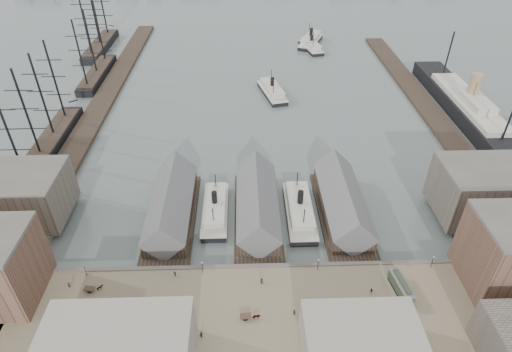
{
  "coord_description": "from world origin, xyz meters",
  "views": [
    {
      "loc": [
        -3.55,
        -82.85,
        87.7
      ],
      "look_at": [
        0.0,
        30.0,
        6.0
      ],
      "focal_mm": 30.0,
      "sensor_mm": 36.0,
      "label": 1
    }
  ],
  "objects_px": {
    "horse_cart_left": "(96,288)",
    "horse_cart_right": "(330,326)",
    "horse_cart_center": "(253,317)",
    "ocean_steamer": "(467,108)",
    "ferry_docked_west": "(215,209)",
    "tram": "(401,287)"
  },
  "relations": [
    {
      "from": "ferry_docked_west",
      "to": "horse_cart_left",
      "type": "distance_m",
      "value": 41.36
    },
    {
      "from": "tram",
      "to": "horse_cart_center",
      "type": "xyz_separation_m",
      "value": [
        -36.66,
        -6.7,
        -1.03
      ]
    },
    {
      "from": "horse_cart_center",
      "to": "horse_cart_left",
      "type": "bearing_deg",
      "value": 71.47
    },
    {
      "from": "ferry_docked_west",
      "to": "horse_cart_left",
      "type": "height_order",
      "value": "ferry_docked_west"
    },
    {
      "from": "ferry_docked_west",
      "to": "ocean_steamer",
      "type": "height_order",
      "value": "ocean_steamer"
    },
    {
      "from": "ocean_steamer",
      "to": "ferry_docked_west",
      "type": "bearing_deg",
      "value": -150.0
    },
    {
      "from": "ocean_steamer",
      "to": "tram",
      "type": "relative_size",
      "value": 9.49
    },
    {
      "from": "tram",
      "to": "horse_cart_left",
      "type": "xyz_separation_m",
      "value": [
        -75.41,
        2.95,
        -1.07
      ]
    },
    {
      "from": "ferry_docked_west",
      "to": "horse_cart_center",
      "type": "xyz_separation_m",
      "value": [
        10.66,
        -40.0,
        0.65
      ]
    },
    {
      "from": "horse_cart_left",
      "to": "horse_cart_right",
      "type": "bearing_deg",
      "value": -91.6
    },
    {
      "from": "ferry_docked_west",
      "to": "horse_cart_center",
      "type": "relative_size",
      "value": 5.25
    },
    {
      "from": "tram",
      "to": "ocean_steamer",
      "type": "bearing_deg",
      "value": 49.89
    },
    {
      "from": "ocean_steamer",
      "to": "horse_cart_left",
      "type": "xyz_separation_m",
      "value": [
        -133.1,
        -90.97,
        -1.44
      ]
    },
    {
      "from": "ferry_docked_west",
      "to": "horse_cart_right",
      "type": "xyz_separation_m",
      "value": [
        28.2,
        -42.97,
        0.69
      ]
    },
    {
      "from": "tram",
      "to": "horse_cart_center",
      "type": "distance_m",
      "value": 37.28
    },
    {
      "from": "tram",
      "to": "horse_cart_left",
      "type": "relative_size",
      "value": 2.18
    },
    {
      "from": "ocean_steamer",
      "to": "horse_cart_left",
      "type": "height_order",
      "value": "ocean_steamer"
    },
    {
      "from": "ferry_docked_west",
      "to": "horse_cart_center",
      "type": "distance_m",
      "value": 41.4
    },
    {
      "from": "horse_cart_left",
      "to": "horse_cart_center",
      "type": "bearing_deg",
      "value": -92.94
    },
    {
      "from": "ferry_docked_west",
      "to": "horse_cart_right",
      "type": "height_order",
      "value": "ferry_docked_west"
    },
    {
      "from": "horse_cart_center",
      "to": "horse_cart_right",
      "type": "height_order",
      "value": "horse_cart_right"
    },
    {
      "from": "horse_cart_left",
      "to": "horse_cart_center",
      "type": "relative_size",
      "value": 0.97
    }
  ]
}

